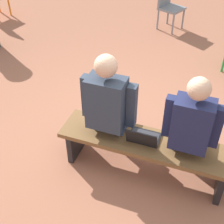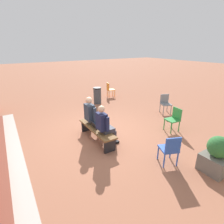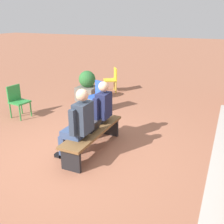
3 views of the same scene
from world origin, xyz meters
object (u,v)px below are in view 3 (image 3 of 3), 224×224
person_adult (78,123)px  plastic_chair_far_left (17,99)px  laptop (93,128)px  planter (87,87)px  plastic_chair_mid_courtyard (97,94)px  bench (93,134)px  plastic_chair_far_right (112,78)px  person_student (99,110)px

person_adult → plastic_chair_far_left: person_adult is taller
laptop → planter: planter is taller
plastic_chair_mid_courtyard → planter: (-0.77, -0.75, -0.04)m
bench → person_adult: bearing=-9.5°
person_adult → planter: person_adult is taller
laptop → planter: (-2.90, -1.76, -0.06)m
laptop → plastic_chair_far_right: bearing=-160.5°
person_student → planter: bearing=-145.6°
person_adult → laptop: 0.45m
person_student → plastic_chair_far_left: person_student is taller
plastic_chair_far_right → planter: planter is taller
person_student → plastic_chair_far_left: 2.66m
person_adult → bench: bearing=170.5°
person_student → person_adult: 0.82m
laptop → plastic_chair_mid_courtyard: (-2.13, -1.01, -0.02)m
plastic_chair_mid_courtyard → planter: planter is taller
laptop → plastic_chair_far_left: plastic_chair_far_left is taller
person_student → planter: (-2.46, -1.68, -0.27)m
laptop → plastic_chair_mid_courtyard: bearing=-154.7°
plastic_chair_far_right → plastic_chair_mid_courtyard: (2.00, 0.46, 0.00)m
person_student → laptop: person_student is taller
person_adult → laptop: bearing=168.1°
laptop → person_adult: bearing=-11.9°
bench → plastic_chair_far_left: plastic_chair_far_left is taller
plastic_chair_mid_courtyard → plastic_chair_far_left: bearing=-53.2°
plastic_chair_far_left → plastic_chair_mid_courtyard: size_ratio=1.00×
person_student → planter: size_ratio=1.40×
person_adult → laptop: size_ratio=4.29×
plastic_chair_mid_courtyard → planter: size_ratio=0.89×
planter → plastic_chair_far_right: bearing=166.4°
bench → plastic_chair_far_right: plastic_chair_far_right is taller
laptop → plastic_chair_far_left: (-0.86, -2.70, -0.02)m
bench → plastic_chair_far_left: bearing=-107.3°
bench → laptop: laptop is taller
laptop → plastic_chair_far_left: 2.83m
bench → plastic_chair_far_right: 4.35m
person_adult → plastic_chair_mid_courtyard: 2.69m
plastic_chair_far_left → plastic_chair_far_right: same height
plastic_chair_far_left → planter: (-2.03, 0.94, -0.04)m
bench → laptop: (0.03, 0.01, 0.15)m
plastic_chair_far_right → person_student: bearing=20.6°
person_student → planter: person_student is taller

